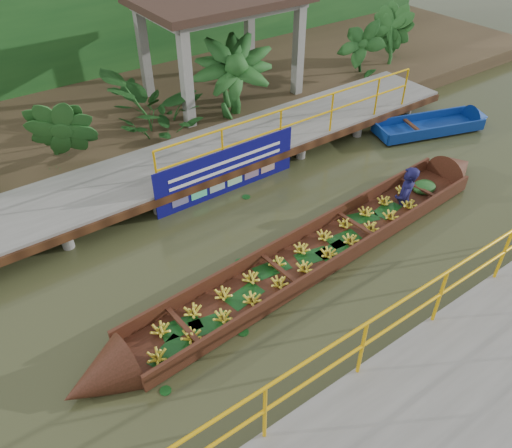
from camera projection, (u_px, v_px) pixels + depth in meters
ground at (270, 262)px, 9.61m from camera, size 80.00×80.00×0.00m
land_strip at (113, 112)px, 14.26m from camera, size 30.00×8.00×0.45m
far_dock at (182, 165)px, 11.51m from camera, size 16.00×2.06×1.66m
near_dock at (500, 379)px, 7.20m from camera, size 18.00×2.40×1.73m
pavilion at (220, 9)px, 13.28m from camera, size 4.40×3.00×3.00m
foliage_backdrop at (68, 27)px, 14.77m from camera, size 30.00×0.80×4.00m
vendor_boat at (332, 239)px, 9.78m from camera, size 10.39×1.69×2.17m
moored_blue_boat at (454, 123)px, 13.91m from camera, size 3.58×1.90×0.83m
blue_banner at (227, 171)px, 11.15m from camera, size 3.60×0.04×1.12m
tropical_plants at (218, 77)px, 13.13m from camera, size 14.61×1.61×2.01m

